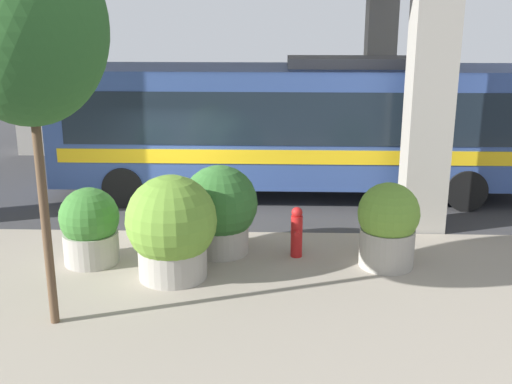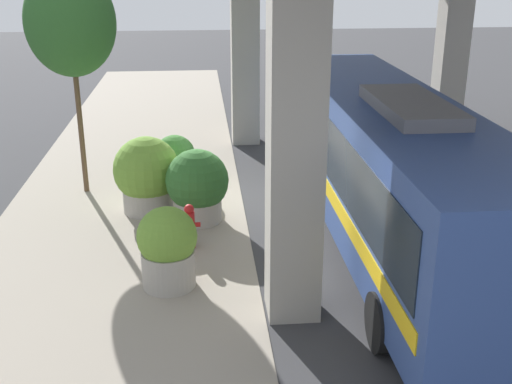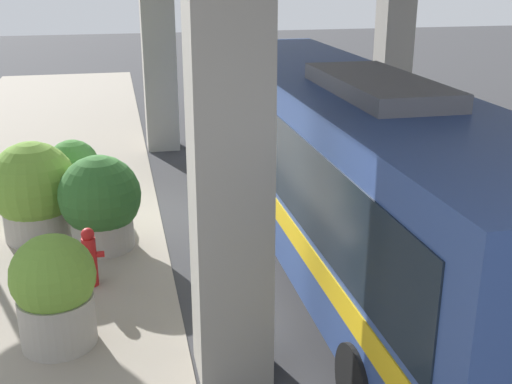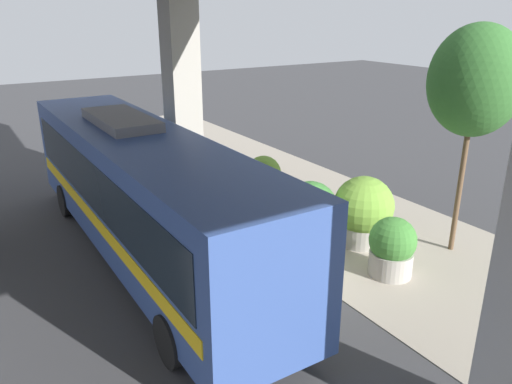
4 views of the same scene
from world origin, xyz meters
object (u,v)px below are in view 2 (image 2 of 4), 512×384
object	(u,v)px
planter_middle	(175,163)
street_tree_near	(70,23)
fire_hydrant	(190,226)
planter_back	(197,186)
planter_extra	(147,175)
planter_front	(168,248)
bus	(387,162)

from	to	relation	value
planter_middle	street_tree_near	size ratio (longest dim) A/B	0.26
planter_middle	fire_hydrant	bearing A→B (deg)	-84.05
planter_back	fire_hydrant	bearing A→B (deg)	-97.03
fire_hydrant	planter_extra	xyz separation A→B (m)	(-1.05, 2.26, 0.43)
planter_front	planter_extra	distance (m)	4.00
planter_back	planter_extra	size ratio (longest dim) A/B	0.93
planter_front	planter_middle	size ratio (longest dim) A/B	1.10
planter_extra	bus	bearing A→B (deg)	-24.64
fire_hydrant	planter_back	xyz separation A→B (m)	(0.19, 1.51, 0.38)
fire_hydrant	planter_front	distance (m)	1.76
bus	planter_back	world-z (taller)	bus
bus	fire_hydrant	size ratio (longest dim) A/B	11.83
planter_front	street_tree_near	distance (m)	7.05
bus	planter_front	world-z (taller)	bus
planter_front	planter_middle	xyz separation A→B (m)	(-0.01, 5.62, -0.10)
planter_back	street_tree_near	distance (m)	5.22
fire_hydrant	planter_extra	bearing A→B (deg)	114.84
bus	planter_front	bearing A→B (deg)	-161.69
bus	street_tree_near	size ratio (longest dim) A/B	2.10
planter_extra	planter_back	bearing A→B (deg)	-31.24
planter_extra	street_tree_near	bearing A→B (deg)	138.37
planter_front	planter_back	size ratio (longest dim) A/B	0.92
fire_hydrant	bus	bearing A→B (deg)	-2.14
bus	street_tree_near	bearing A→B (deg)	150.44
planter_back	planter_front	bearing A→B (deg)	-100.30
planter_back	planter_extra	distance (m)	1.44
planter_back	planter_extra	bearing A→B (deg)	148.76
fire_hydrant	planter_middle	size ratio (longest dim) A/B	0.69
fire_hydrant	street_tree_near	size ratio (longest dim) A/B	0.18
fire_hydrant	planter_front	size ratio (longest dim) A/B	0.63
street_tree_near	bus	bearing A→B (deg)	-29.56
street_tree_near	planter_middle	bearing A→B (deg)	2.02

